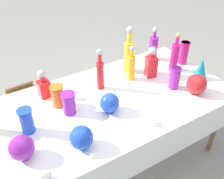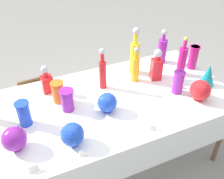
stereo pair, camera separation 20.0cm
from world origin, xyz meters
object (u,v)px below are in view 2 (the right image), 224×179
at_px(tall_bottle_4, 135,68).
at_px(slender_vase_0, 67,99).
at_px(square_decanter_1, 157,66).
at_px(cardboard_box_behind_left, 35,97).
at_px(tall_bottle_1, 135,55).
at_px(tall_bottle_3, 103,71).
at_px(fluted_vase_0, 208,75).
at_px(round_bowl_2, 14,139).
at_px(slender_vase_2, 24,113).
at_px(round_bowl_3, 200,90).
at_px(slender_vase_1, 58,91).
at_px(slender_vase_3, 193,57).
at_px(round_bowl_1, 72,134).
at_px(slender_vase_4, 178,82).
at_px(tall_bottle_0, 182,60).
at_px(square_decanter_0, 47,81).
at_px(tall_bottle_2, 162,49).
at_px(round_bowl_0, 107,103).

xyz_separation_m(tall_bottle_4, slender_vase_0, (-0.67, -0.15, -0.04)).
height_order(square_decanter_1, cardboard_box_behind_left, square_decanter_1).
distance_m(tall_bottle_1, tall_bottle_3, 0.38).
height_order(fluted_vase_0, round_bowl_2, fluted_vase_0).
relative_size(tall_bottle_1, slender_vase_2, 2.33).
bearing_deg(tall_bottle_3, round_bowl_3, -36.70).
distance_m(slender_vase_0, slender_vase_1, 0.14).
bearing_deg(slender_vase_3, slender_vase_1, 179.28).
distance_m(tall_bottle_1, slender_vase_0, 0.78).
bearing_deg(slender_vase_2, round_bowl_1, -51.67).
bearing_deg(slender_vase_3, round_bowl_1, -160.72).
bearing_deg(slender_vase_4, round_bowl_1, -168.53).
bearing_deg(round_bowl_3, square_decanter_1, 110.92).
height_order(slender_vase_0, round_bowl_1, slender_vase_0).
bearing_deg(slender_vase_4, round_bowl_3, -56.88).
bearing_deg(round_bowl_1, round_bowl_2, 162.01).
bearing_deg(slender_vase_1, round_bowl_2, -135.18).
bearing_deg(tall_bottle_0, tall_bottle_3, 172.49).
relative_size(tall_bottle_4, square_decanter_0, 1.32).
relative_size(slender_vase_4, round_bowl_2, 1.19).
height_order(fluted_vase_0, cardboard_box_behind_left, fluted_vase_0).
relative_size(tall_bottle_4, slender_vase_1, 1.84).
bearing_deg(slender_vase_1, round_bowl_3, -23.11).
distance_m(tall_bottle_3, cardboard_box_behind_left, 1.35).
bearing_deg(slender_vase_4, tall_bottle_1, 112.84).
xyz_separation_m(tall_bottle_2, tall_bottle_4, (-0.41, -0.20, -0.00)).
bearing_deg(slender_vase_4, slender_vase_2, 174.15).
distance_m(slender_vase_4, round_bowl_0, 0.64).
distance_m(tall_bottle_0, fluted_vase_0, 0.27).
distance_m(fluted_vase_0, round_bowl_2, 1.64).
bearing_deg(round_bowl_1, slender_vase_2, 128.33).
height_order(slender_vase_0, round_bowl_3, slender_vase_0).
relative_size(square_decanter_0, fluted_vase_0, 1.27).
bearing_deg(slender_vase_0, slender_vase_4, -9.89).
xyz_separation_m(tall_bottle_2, fluted_vase_0, (0.14, -0.52, -0.03)).
bearing_deg(cardboard_box_behind_left, round_bowl_3, -50.75).
height_order(round_bowl_0, cardboard_box_behind_left, round_bowl_0).
bearing_deg(slender_vase_2, slender_vase_0, 5.64).
xyz_separation_m(tall_bottle_1, slender_vase_0, (-0.73, -0.28, -0.09)).
relative_size(tall_bottle_0, slender_vase_3, 1.64).
relative_size(tall_bottle_2, slender_vase_0, 1.92).
relative_size(tall_bottle_0, round_bowl_3, 2.15).
bearing_deg(fluted_vase_0, round_bowl_2, -177.53).
bearing_deg(round_bowl_1, tall_bottle_0, 19.85).
distance_m(slender_vase_0, slender_vase_3, 1.29).
distance_m(fluted_vase_0, round_bowl_0, 0.95).
bearing_deg(square_decanter_0, tall_bottle_2, 1.95).
height_order(square_decanter_0, round_bowl_3, square_decanter_0).
distance_m(tall_bottle_2, fluted_vase_0, 0.54).
xyz_separation_m(tall_bottle_4, slender_vase_1, (-0.71, -0.02, -0.04)).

